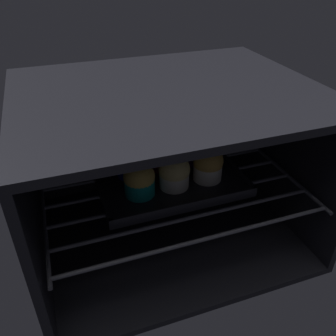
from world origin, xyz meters
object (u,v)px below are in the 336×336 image
(baking_tray, at_px, (168,178))
(muffin_row1_col2, at_px, (194,147))
(muffin_row0_col0, at_px, (139,180))
(muffin_row0_col1, at_px, (173,172))
(muffin_row1_col0, at_px, (130,159))
(muffin_row1_col1, at_px, (163,153))
(muffin_row0_col2, at_px, (208,164))

(baking_tray, relative_size, muffin_row1_col2, 3.81)
(muffin_row0_col0, bearing_deg, muffin_row0_col1, 1.86)
(muffin_row1_col0, bearing_deg, muffin_row0_col0, -90.47)
(muffin_row1_col1, height_order, muffin_row1_col2, muffin_row1_col2)
(muffin_row1_col1, distance_m, muffin_row1_col2, 0.08)
(muffin_row0_col1, height_order, muffin_row1_col1, muffin_row0_col1)
(muffin_row1_col1, bearing_deg, baking_tray, -92.69)
(baking_tray, xyz_separation_m, muffin_row1_col1, (0.00, 0.04, 0.04))
(baking_tray, height_order, muffin_row1_col2, muffin_row1_col2)
(muffin_row0_col1, relative_size, muffin_row0_col2, 1.06)
(muffin_row1_col2, bearing_deg, muffin_row0_col1, -135.54)
(muffin_row1_col2, bearing_deg, baking_tray, -152.29)
(muffin_row0_col0, distance_m, muffin_row0_col1, 0.07)
(muffin_row0_col0, height_order, muffin_row0_col1, muffin_row0_col1)
(muffin_row1_col1, bearing_deg, muffin_row0_col0, -132.90)
(muffin_row0_col2, bearing_deg, muffin_row1_col2, 88.81)
(muffin_row0_col1, height_order, muffin_row0_col2, muffin_row0_col1)
(muffin_row0_col2, relative_size, muffin_row1_col0, 0.95)
(muffin_row0_col1, bearing_deg, baking_tray, 86.35)
(baking_tray, distance_m, muffin_row1_col1, 0.06)
(muffin_row1_col0, bearing_deg, muffin_row0_col2, -25.48)
(baking_tray, distance_m, muffin_row1_col0, 0.10)
(muffin_row0_col2, height_order, muffin_row1_col1, same)
(muffin_row0_col1, xyz_separation_m, muffin_row1_col2, (0.08, 0.08, 0.00))
(muffin_row0_col0, bearing_deg, muffin_row1_col0, 89.53)
(muffin_row0_col1, bearing_deg, muffin_row1_col2, 44.46)
(muffin_row0_col2, bearing_deg, muffin_row0_col1, -178.37)
(muffin_row0_col2, xyz_separation_m, muffin_row1_col0, (-0.15, 0.07, 0.00))
(muffin_row1_col0, relative_size, muffin_row1_col1, 1.05)
(muffin_row0_col1, height_order, muffin_row1_col0, same)
(muffin_row1_col1, bearing_deg, muffin_row0_col2, -46.30)
(baking_tray, relative_size, muffin_row1_col0, 3.79)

